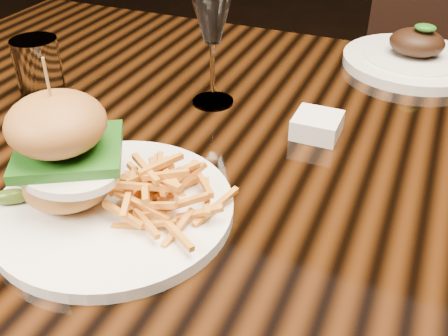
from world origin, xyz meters
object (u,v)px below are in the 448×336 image
at_px(burger_plate, 103,179).
at_px(far_dish, 414,58).
at_px(dining_table, 311,199).
at_px(wine_glass, 212,17).
at_px(chair_far, 447,72).

relative_size(burger_plate, far_dish, 1.10).
xyz_separation_m(dining_table, wine_glass, (-0.19, 0.09, 0.22)).
bearing_deg(wine_glass, dining_table, -24.48).
bearing_deg(wine_glass, far_dish, 44.61).
distance_m(dining_table, chair_far, 0.91).
bearing_deg(burger_plate, chair_far, 54.04).
relative_size(burger_plate, wine_glass, 1.46).
relative_size(dining_table, chair_far, 1.68).
xyz_separation_m(dining_table, burger_plate, (-0.19, -0.22, 0.12)).
distance_m(far_dish, chair_far, 0.58).
relative_size(wine_glass, far_dish, 0.75).
bearing_deg(dining_table, chair_far, 79.67).
distance_m(dining_table, wine_glass, 0.30).
xyz_separation_m(burger_plate, far_dish, (0.28, 0.58, -0.03)).
xyz_separation_m(burger_plate, wine_glass, (-0.00, 0.30, 0.09)).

